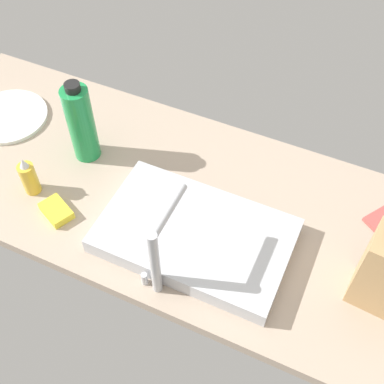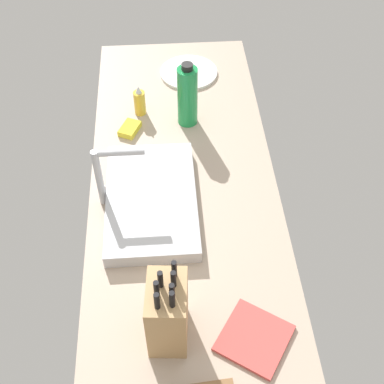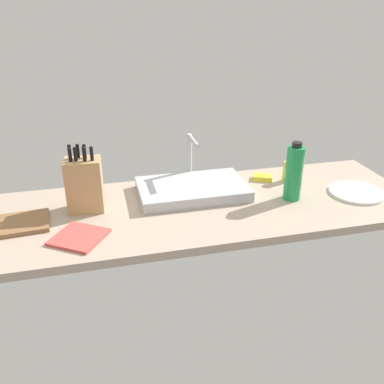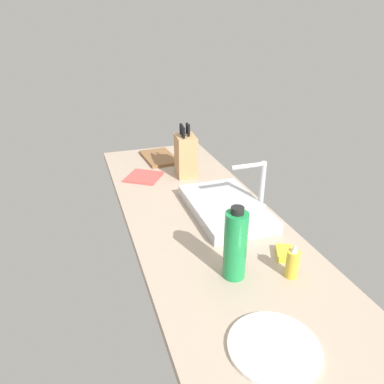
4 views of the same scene
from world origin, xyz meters
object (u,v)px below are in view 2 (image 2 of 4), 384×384
object	(u,v)px
faucet	(105,171)
dish_sponge	(130,129)
knife_block	(168,313)
soap_bottle	(140,102)
dinner_plate	(189,72)
sink_basin	(151,200)
dish_towel	(254,338)
water_bottle	(187,96)

from	to	relation	value
faucet	dish_sponge	world-z (taller)	faucet
knife_block	faucet	bearing A→B (deg)	24.91
soap_bottle	dinner_plate	xyz separation A→B (cm)	(24.86, -20.83, -4.86)
sink_basin	faucet	size ratio (longest dim) A/B	2.08
soap_bottle	dish_towel	distance (cm)	103.18
sink_basin	dish_sponge	xyz separation A→B (cm)	(37.60, 7.70, -1.26)
knife_block	soap_bottle	distance (cm)	95.53
water_bottle	dinner_plate	world-z (taller)	water_bottle
faucet	dish_sponge	distance (cm)	37.81
sink_basin	dinner_plate	world-z (taller)	sink_basin
dish_towel	dish_sponge	distance (cm)	94.36
dish_towel	dish_sponge	size ratio (longest dim) A/B	1.94
soap_bottle	dish_sponge	world-z (taller)	soap_bottle
sink_basin	soap_bottle	world-z (taller)	soap_bottle
soap_bottle	dinner_plate	distance (cm)	32.80
faucet	dinner_plate	world-z (taller)	faucet
faucet	knife_block	world-z (taller)	knife_block
dinner_plate	sink_basin	bearing A→B (deg)	166.72
knife_block	soap_bottle	bearing A→B (deg)	9.62
dinner_plate	dish_sponge	xyz separation A→B (cm)	(-35.55, 24.95, 0.60)
water_bottle	dish_towel	distance (cm)	93.50
dish_towel	dish_sponge	xyz separation A→B (cm)	(87.73, 34.74, 0.60)
knife_block	water_bottle	size ratio (longest dim) A/B	1.08
faucet	soap_bottle	distance (cm)	47.57
soap_bottle	dish_sponge	distance (cm)	12.22
soap_bottle	dish_towel	size ratio (longest dim) A/B	0.73
dinner_plate	knife_block	bearing A→B (deg)	173.63
knife_block	dinner_plate	xyz separation A→B (cm)	(119.90, -13.39, -11.02)
sink_basin	water_bottle	world-z (taller)	water_bottle
dish_towel	sink_basin	bearing A→B (deg)	28.35
knife_block	dish_sponge	size ratio (longest dim) A/B	3.15
faucet	dish_sponge	bearing A→B (deg)	-10.10
sink_basin	soap_bottle	distance (cm)	48.51
water_bottle	dish_towel	bearing A→B (deg)	-172.39
sink_basin	dish_sponge	world-z (taller)	sink_basin
faucet	water_bottle	world-z (taller)	water_bottle
soap_bottle	dinner_plate	bearing A→B (deg)	-39.96
faucet	water_bottle	xyz separation A→B (cm)	(39.10, -28.67, -1.98)
sink_basin	water_bottle	distance (cm)	45.45
sink_basin	knife_block	world-z (taller)	knife_block
sink_basin	dish_sponge	size ratio (longest dim) A/B	5.39
dinner_plate	soap_bottle	bearing A→B (deg)	140.04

